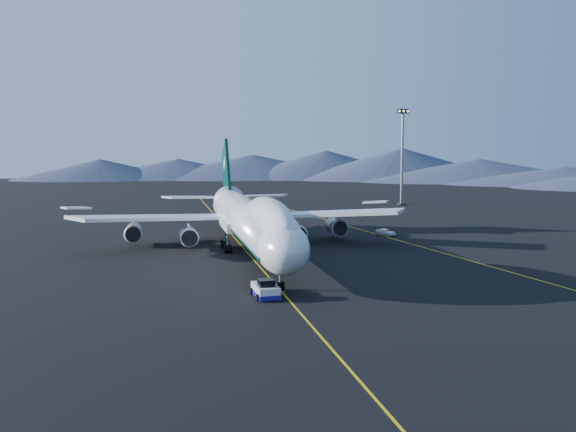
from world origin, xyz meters
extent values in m
plane|color=black|center=(0.00, 0.00, 0.00)|extent=(500.00, 500.00, 0.00)
cube|color=#DEBD0D|center=(0.00, 0.00, 0.01)|extent=(0.25, 220.00, 0.01)
cube|color=#DEBD0D|center=(30.00, 10.00, 0.01)|extent=(28.08, 198.09, 0.01)
cone|color=#3D445D|center=(-40.81, 231.43, 6.00)|extent=(100.00, 100.00, 12.00)
cone|color=#3D445D|center=(36.76, 232.11, 6.00)|extent=(100.00, 100.00, 12.00)
cone|color=#3D445D|center=(110.33, 207.49, 6.00)|extent=(100.00, 100.00, 12.00)
cone|color=#3D445D|center=(171.87, 160.27, 6.00)|extent=(100.00, 100.00, 12.00)
cylinder|color=silver|center=(0.00, 0.00, 5.60)|extent=(6.50, 56.00, 6.50)
ellipsoid|color=silver|center=(0.00, -28.00, 5.60)|extent=(6.50, 10.40, 6.50)
ellipsoid|color=silver|center=(0.00, -18.50, 8.10)|extent=(5.13, 25.16, 5.85)
cube|color=black|center=(0.00, -30.00, 6.80)|extent=(3.60, 1.61, 1.29)
cone|color=silver|center=(0.00, 33.00, 6.40)|extent=(6.50, 12.00, 6.50)
cube|color=#032F25|center=(0.00, 1.00, 4.70)|extent=(6.24, 60.00, 1.10)
cube|color=silver|center=(0.00, 5.50, 4.50)|extent=(7.50, 13.00, 1.60)
cube|color=silver|center=(-14.50, 11.50, 5.20)|extent=(30.62, 23.28, 2.83)
cube|color=silver|center=(14.50, 11.50, 5.20)|extent=(30.62, 23.28, 2.83)
cylinder|color=slate|center=(-9.50, 7.50, 2.40)|extent=(2.90, 5.50, 2.90)
cylinder|color=slate|center=(-19.00, 14.00, 2.40)|extent=(2.90, 5.50, 2.90)
cylinder|color=slate|center=(9.50, 7.50, 2.40)|extent=(2.90, 5.50, 2.90)
cylinder|color=slate|center=(19.00, 14.00, 2.40)|extent=(2.90, 5.50, 2.90)
cube|color=#032F25|center=(0.00, 32.00, 11.40)|extent=(0.55, 14.11, 15.94)
cube|color=silver|center=(-7.50, 34.50, 6.80)|extent=(12.39, 9.47, 0.98)
cube|color=silver|center=(7.50, 34.50, 6.80)|extent=(12.39, 9.47, 0.98)
cylinder|color=black|center=(0.00, -26.50, 0.55)|extent=(0.90, 1.10, 1.10)
cube|color=silver|center=(-2.42, -29.50, 0.86)|extent=(2.82, 5.19, 1.26)
cube|color=navy|center=(-2.42, -29.50, 0.40)|extent=(2.95, 5.42, 0.57)
cube|color=black|center=(-2.42, -29.50, 1.78)|extent=(1.94, 1.94, 1.03)
imported|color=silver|center=(30.00, 16.00, 0.66)|extent=(3.56, 5.18, 1.32)
cylinder|color=black|center=(57.08, 75.09, 0.22)|extent=(2.62, 2.62, 0.44)
cylinder|color=slate|center=(57.08, 75.09, 13.65)|extent=(0.76, 0.76, 27.29)
cube|color=black|center=(57.08, 75.09, 27.62)|extent=(3.49, 0.87, 1.31)
camera|label=1|loc=(-15.47, -104.00, 18.50)|focal=40.00mm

